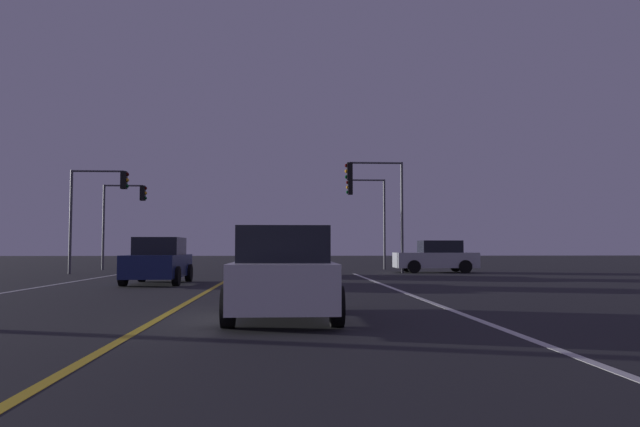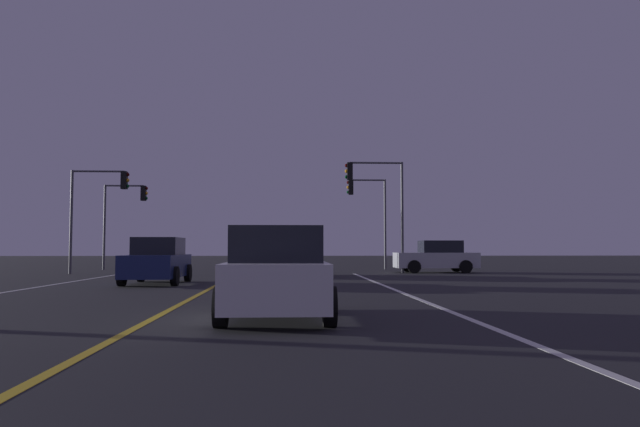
# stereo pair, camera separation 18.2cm
# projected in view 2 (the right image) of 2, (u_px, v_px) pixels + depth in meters

# --- Properties ---
(lane_edge_right) EXTENTS (0.16, 37.72, 0.01)m
(lane_edge_right) POSITION_uv_depth(u_px,v_px,m) (462.00, 316.00, 11.51)
(lane_edge_right) COLOR silver
(lane_edge_right) RESTS_ON ground
(lane_center_divider) EXTENTS (0.16, 37.72, 0.01)m
(lane_center_divider) POSITION_uv_depth(u_px,v_px,m) (154.00, 318.00, 11.20)
(lane_center_divider) COLOR gold
(lane_center_divider) RESTS_ON ground
(car_lead_same_lane) EXTENTS (2.02, 4.30, 1.70)m
(car_lead_same_lane) POSITION_uv_depth(u_px,v_px,m) (277.00, 274.00, 11.19)
(car_lead_same_lane) COLOR black
(car_lead_same_lane) RESTS_ON ground
(car_oncoming) EXTENTS (2.02, 4.30, 1.70)m
(car_oncoming) POSITION_uv_depth(u_px,v_px,m) (158.00, 261.00, 21.93)
(car_oncoming) COLOR black
(car_oncoming) RESTS_ON ground
(car_crossing_side) EXTENTS (4.30, 2.02, 1.70)m
(car_crossing_side) POSITION_uv_depth(u_px,v_px,m) (437.00, 257.00, 31.78)
(car_crossing_side) COLOR black
(car_crossing_side) RESTS_ON ground
(car_ahead_far) EXTENTS (2.02, 4.30, 1.70)m
(car_ahead_far) POSITION_uv_depth(u_px,v_px,m) (298.00, 259.00, 27.50)
(car_ahead_far) COLOR black
(car_ahead_far) RESTS_ON ground
(traffic_light_near_right) EXTENTS (3.07, 0.36, 5.81)m
(traffic_light_near_right) POSITION_uv_depth(u_px,v_px,m) (376.00, 191.00, 31.13)
(traffic_light_near_right) COLOR #4C4C51
(traffic_light_near_right) RESTS_ON ground
(traffic_light_near_left) EXTENTS (2.94, 0.36, 5.26)m
(traffic_light_near_left) POSITION_uv_depth(u_px,v_px,m) (99.00, 197.00, 30.34)
(traffic_light_near_left) COLOR #4C4C51
(traffic_light_near_left) RESTS_ON ground
(traffic_light_far_right) EXTENTS (2.44, 0.36, 5.52)m
(traffic_light_far_right) POSITION_uv_depth(u_px,v_px,m) (367.00, 203.00, 36.61)
(traffic_light_far_right) COLOR #4C4C51
(traffic_light_far_right) RESTS_ON ground
(traffic_light_far_left) EXTENTS (2.60, 0.36, 5.10)m
(traffic_light_far_left) POSITION_uv_depth(u_px,v_px,m) (126.00, 207.00, 35.81)
(traffic_light_far_left) COLOR #4C4C51
(traffic_light_far_left) RESTS_ON ground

